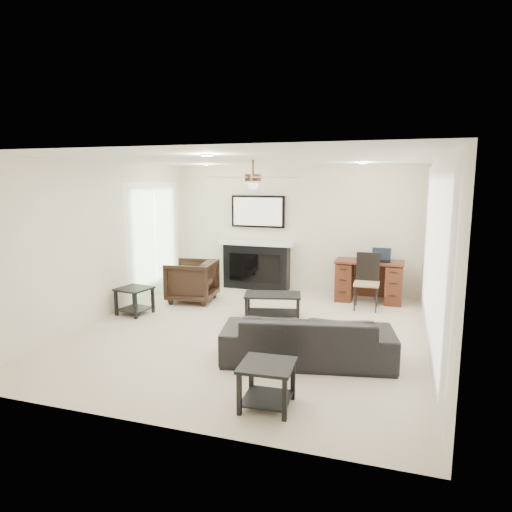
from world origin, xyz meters
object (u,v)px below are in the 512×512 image
object	(u,v)px
coffee_table	(273,306)
fireplace_unit	(256,243)
desk	(369,281)
sofa	(308,338)
armchair	(192,281)

from	to	relation	value
coffee_table	fireplace_unit	bearing A→B (deg)	101.58
coffee_table	desk	world-z (taller)	desk
sofa	fireplace_unit	size ratio (longest dim) A/B	1.09
armchair	fireplace_unit	bearing A→B (deg)	140.68
armchair	desk	distance (m)	3.25
sofa	armchair	world-z (taller)	armchair
sofa	coffee_table	bearing A→B (deg)	-71.51
armchair	coffee_table	bearing A→B (deg)	65.78
sofa	fireplace_unit	bearing A→B (deg)	-73.59
sofa	desk	world-z (taller)	desk
sofa	armchair	size ratio (longest dim) A/B	2.49
armchair	fireplace_unit	world-z (taller)	fireplace_unit
armchair	sofa	bearing A→B (deg)	44.12
armchair	desk	bearing A→B (deg)	101.18
sofa	armchair	distance (m)	3.37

